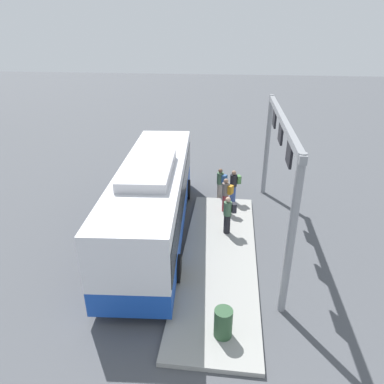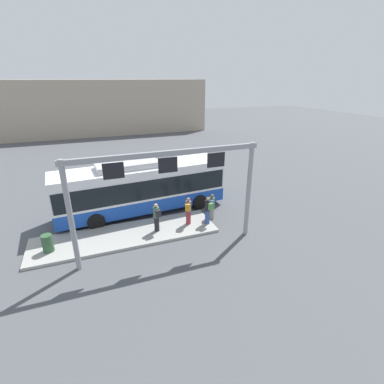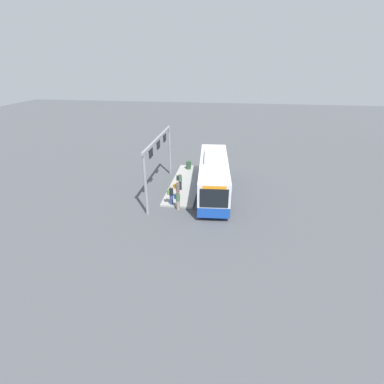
# 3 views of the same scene
# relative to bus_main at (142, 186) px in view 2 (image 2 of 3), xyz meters

# --- Properties ---
(ground_plane) EXTENTS (120.00, 120.00, 0.00)m
(ground_plane) POSITION_rel_bus_main_xyz_m (0.01, 0.00, -1.81)
(ground_plane) COLOR #4C4F54
(platform_curb) EXTENTS (10.00, 2.80, 0.16)m
(platform_curb) POSITION_rel_bus_main_xyz_m (-1.55, -2.85, -1.73)
(platform_curb) COLOR #9E9E99
(platform_curb) RESTS_ON ground
(bus_main) EXTENTS (10.83, 3.31, 3.46)m
(bus_main) POSITION_rel_bus_main_xyz_m (0.00, 0.00, 0.00)
(bus_main) COLOR #1947AD
(bus_main) RESTS_ON ground
(person_boarding) EXTENTS (0.54, 0.60, 1.67)m
(person_boarding) POSITION_rel_bus_main_xyz_m (3.73, -2.65, -0.92)
(person_boarding) COLOR gray
(person_boarding) RESTS_ON ground
(person_waiting_near) EXTENTS (0.52, 0.60, 1.67)m
(person_waiting_near) POSITION_rel_bus_main_xyz_m (2.07, -2.98, -0.76)
(person_waiting_near) COLOR maroon
(person_waiting_near) RESTS_ON platform_curb
(person_waiting_mid) EXTENTS (0.48, 0.60, 1.67)m
(person_waiting_mid) POSITION_rel_bus_main_xyz_m (3.16, -3.33, -0.76)
(person_waiting_mid) COLOR #334C8C
(person_waiting_mid) RESTS_ON platform_curb
(person_waiting_far) EXTENTS (0.41, 0.57, 1.67)m
(person_waiting_far) POSITION_rel_bus_main_xyz_m (0.14, -3.12, -0.76)
(person_waiting_far) COLOR black
(person_waiting_far) RESTS_ON platform_curb
(platform_sign_gantry) EXTENTS (9.22, 0.24, 5.20)m
(platform_sign_gantry) POSITION_rel_bus_main_xyz_m (0.37, -4.93, 1.94)
(platform_sign_gantry) COLOR gray
(platform_sign_gantry) RESTS_ON ground
(station_building) EXTENTS (30.58, 8.00, 7.95)m
(station_building) POSITION_rel_bus_main_xyz_m (0.87, 31.15, 2.16)
(station_building) COLOR tan
(station_building) RESTS_ON ground
(trash_bin) EXTENTS (0.52, 0.52, 0.90)m
(trash_bin) POSITION_rel_bus_main_xyz_m (-5.42, -3.14, -1.20)
(trash_bin) COLOR #2D5133
(trash_bin) RESTS_ON platform_curb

